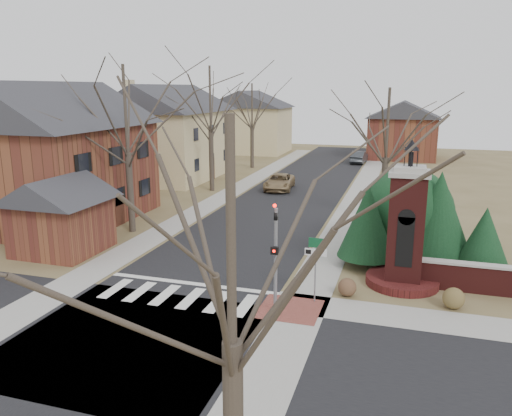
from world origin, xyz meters
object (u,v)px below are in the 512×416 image
(traffic_signal_pole, at_px, (276,250))
(sign_post, at_px, (315,257))
(brick_gate_monument, at_px, (405,238))
(pickup_truck, at_px, (279,182))
(distant_car, at_px, (359,157))

(traffic_signal_pole, relative_size, sign_post, 1.64)
(brick_gate_monument, bearing_deg, sign_post, -138.58)
(brick_gate_monument, height_order, pickup_truck, brick_gate_monument)
(sign_post, distance_m, distant_car, 40.03)
(pickup_truck, relative_size, distant_car, 1.12)
(sign_post, relative_size, distant_car, 0.64)
(brick_gate_monument, height_order, distant_car, brick_gate_monument)
(sign_post, distance_m, brick_gate_monument, 4.55)
(traffic_signal_pole, xyz_separation_m, pickup_truck, (-5.90, 23.55, -1.92))
(pickup_truck, distance_m, distant_car, 18.50)
(sign_post, xyz_separation_m, pickup_truck, (-7.19, 22.13, -1.28))
(traffic_signal_pole, height_order, distant_car, traffic_signal_pole)
(sign_post, distance_m, pickup_truck, 23.31)
(traffic_signal_pole, height_order, brick_gate_monument, brick_gate_monument)
(brick_gate_monument, bearing_deg, traffic_signal_pole, -136.76)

